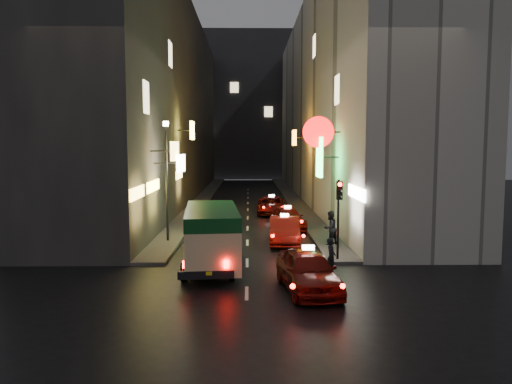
{
  "coord_description": "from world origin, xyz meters",
  "views": [
    {
      "loc": [
        0.07,
        -12.99,
        5.17
      ],
      "look_at": [
        0.46,
        13.0,
        2.7
      ],
      "focal_mm": 35.0,
      "sensor_mm": 36.0,
      "label": 1
    }
  ],
  "objects_px": {
    "taxi_near": "(308,267)",
    "traffic_light": "(339,202)",
    "pedestrian_crossing": "(331,255)",
    "lamp_post": "(167,173)",
    "minibus": "(212,231)"
  },
  "relations": [
    {
      "from": "taxi_near",
      "to": "traffic_light",
      "type": "height_order",
      "value": "traffic_light"
    },
    {
      "from": "taxi_near",
      "to": "pedestrian_crossing",
      "type": "bearing_deg",
      "value": 59.04
    },
    {
      "from": "pedestrian_crossing",
      "to": "traffic_light",
      "type": "xyz_separation_m",
      "value": [
        0.7,
        2.34,
        1.81
      ]
    },
    {
      "from": "minibus",
      "to": "taxi_near",
      "type": "distance_m",
      "value": 4.92
    },
    {
      "from": "minibus",
      "to": "traffic_light",
      "type": "xyz_separation_m",
      "value": [
        5.46,
        1.0,
        1.07
      ]
    },
    {
      "from": "minibus",
      "to": "taxi_near",
      "type": "xyz_separation_m",
      "value": [
        3.63,
        -3.22,
        -0.75
      ]
    },
    {
      "from": "taxi_near",
      "to": "traffic_light",
      "type": "distance_m",
      "value": 4.95
    },
    {
      "from": "minibus",
      "to": "traffic_light",
      "type": "bearing_deg",
      "value": 10.4
    },
    {
      "from": "pedestrian_crossing",
      "to": "traffic_light",
      "type": "distance_m",
      "value": 3.04
    },
    {
      "from": "pedestrian_crossing",
      "to": "lamp_post",
      "type": "bearing_deg",
      "value": 60.08
    },
    {
      "from": "minibus",
      "to": "pedestrian_crossing",
      "type": "height_order",
      "value": "minibus"
    },
    {
      "from": "traffic_light",
      "to": "taxi_near",
      "type": "bearing_deg",
      "value": -113.42
    },
    {
      "from": "taxi_near",
      "to": "minibus",
      "type": "bearing_deg",
      "value": 138.43
    },
    {
      "from": "pedestrian_crossing",
      "to": "lamp_post",
      "type": "relative_size",
      "value": 0.28
    },
    {
      "from": "minibus",
      "to": "traffic_light",
      "type": "height_order",
      "value": "traffic_light"
    }
  ]
}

